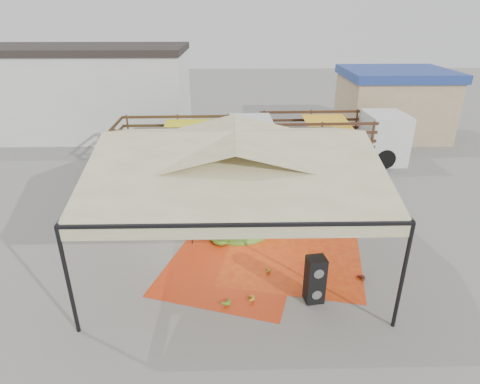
{
  "coord_description": "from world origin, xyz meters",
  "views": [
    {
      "loc": [
        -0.1,
        -11.83,
        7.39
      ],
      "look_at": [
        0.2,
        1.5,
        1.3
      ],
      "focal_mm": 30.0,
      "sensor_mm": 36.0,
      "label": 1
    }
  ],
  "objects_px": {
    "speaker_stack": "(315,280)",
    "truck_right": "(339,133)",
    "vendor": "(219,171)",
    "banana_heap": "(250,204)",
    "truck_left": "(202,139)"
  },
  "relations": [
    {
      "from": "speaker_stack",
      "to": "vendor",
      "type": "relative_size",
      "value": 0.85
    },
    {
      "from": "banana_heap",
      "to": "speaker_stack",
      "type": "xyz_separation_m",
      "value": [
        1.55,
        -4.89,
        0.08
      ]
    },
    {
      "from": "vendor",
      "to": "truck_left",
      "type": "xyz_separation_m",
      "value": [
        -0.9,
        2.25,
        0.77
      ]
    },
    {
      "from": "speaker_stack",
      "to": "vendor",
      "type": "xyz_separation_m",
      "value": [
        -2.81,
        7.85,
        0.12
      ]
    },
    {
      "from": "vendor",
      "to": "truck_right",
      "type": "xyz_separation_m",
      "value": [
        6.14,
        3.31,
        0.75
      ]
    },
    {
      "from": "vendor",
      "to": "truck_right",
      "type": "height_order",
      "value": "truck_right"
    },
    {
      "from": "vendor",
      "to": "truck_left",
      "type": "relative_size",
      "value": 0.22
    },
    {
      "from": "truck_left",
      "to": "truck_right",
      "type": "distance_m",
      "value": 7.12
    },
    {
      "from": "vendor",
      "to": "truck_right",
      "type": "relative_size",
      "value": 0.22
    },
    {
      "from": "truck_right",
      "to": "speaker_stack",
      "type": "bearing_deg",
      "value": -108.24
    },
    {
      "from": "vendor",
      "to": "banana_heap",
      "type": "bearing_deg",
      "value": 96.9
    },
    {
      "from": "banana_heap",
      "to": "truck_left",
      "type": "distance_m",
      "value": 5.73
    },
    {
      "from": "banana_heap",
      "to": "speaker_stack",
      "type": "relative_size",
      "value": 4.14
    },
    {
      "from": "speaker_stack",
      "to": "truck_right",
      "type": "height_order",
      "value": "truck_right"
    },
    {
      "from": "banana_heap",
      "to": "speaker_stack",
      "type": "bearing_deg",
      "value": -72.38
    }
  ]
}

